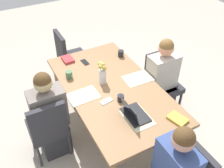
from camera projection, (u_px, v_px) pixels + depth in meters
name	position (u px, v px, depth m)	size (l,w,h in m)	color
ground_plane	(112.00, 127.00, 3.61)	(10.00, 10.00, 0.00)	#B2A899
dining_table	(112.00, 91.00, 3.19)	(1.95, 1.07, 0.73)	olive
chair_near_left_near	(48.00, 126.00, 2.95)	(0.44, 0.44, 0.90)	#2D2D33
person_near_left_near	(51.00, 119.00, 3.01)	(0.36, 0.40, 1.19)	#2D2D33
chair_far_left_mid	(161.00, 79.00, 3.65)	(0.44, 0.44, 0.90)	#2D2D33
person_far_left_mid	(161.00, 82.00, 3.56)	(0.36, 0.40, 1.19)	#2D2D33
chair_head_left_right_near	(69.00, 55.00, 4.16)	(0.44, 0.44, 0.90)	#2D2D33
flower_vase	(102.00, 73.00, 3.12)	(0.11, 0.10, 0.30)	silver
placemat_near_left_near	(83.00, 96.00, 3.02)	(0.36, 0.26, 0.00)	beige
placemat_far_left_mid	(138.00, 78.00, 3.28)	(0.36, 0.26, 0.00)	beige
placemat_head_right_left_far	(138.00, 117.00, 2.75)	(0.36, 0.26, 0.00)	beige
laptop_head_right_left_far	(134.00, 113.00, 2.74)	(0.32, 0.22, 0.21)	black
coffee_mug_near_left	(121.00, 54.00, 3.67)	(0.08, 0.08, 0.09)	#232328
coffee_mug_near_right	(69.00, 75.00, 3.26)	(0.09, 0.09, 0.10)	#47704C
coffee_mug_centre_left	(121.00, 98.00, 2.93)	(0.08, 0.08, 0.08)	#232328
book_red_cover	(177.00, 119.00, 2.71)	(0.20, 0.14, 0.03)	gold
book_blue_cover	(68.00, 59.00, 3.60)	(0.20, 0.14, 0.04)	#B73338
phone_black	(85.00, 62.00, 3.57)	(0.15, 0.07, 0.01)	black
phone_silver	(106.00, 101.00, 2.94)	(0.15, 0.07, 0.01)	silver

